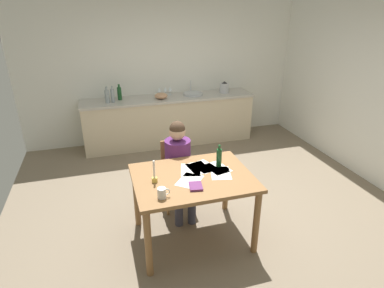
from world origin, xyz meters
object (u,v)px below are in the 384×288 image
at_px(wine_glass_by_kettle, 165,89).
at_px(dining_table, 193,185).
at_px(person_seated, 179,163).
at_px(bottle_wine_red, 119,93).
at_px(bottle_vinegar, 113,95).
at_px(stovetop_kettle, 224,88).
at_px(coffee_mug, 162,193).
at_px(candlestick, 154,176).
at_px(mixing_bowl, 161,96).
at_px(wine_bottle_on_table, 219,157).
at_px(sink_unit, 193,94).
at_px(chair_at_table, 177,171).
at_px(wine_glass_near_sink, 170,89).
at_px(wine_glass_back_left, 159,90).
at_px(bottle_oil, 107,96).
at_px(book_magazine, 196,186).

bearing_deg(wine_glass_by_kettle, dining_table, -96.66).
height_order(person_seated, bottle_wine_red, person_seated).
distance_m(bottle_vinegar, stovetop_kettle, 2.09).
xyz_separation_m(coffee_mug, wine_glass_by_kettle, (0.73, 3.23, 0.16)).
xyz_separation_m(person_seated, coffee_mug, (-0.39, -0.88, 0.17)).
height_order(candlestick, bottle_vinegar, bottle_vinegar).
bearing_deg(mixing_bowl, bottle_vinegar, 178.69).
bearing_deg(wine_glass_by_kettle, wine_bottle_on_table, -89.93).
xyz_separation_m(sink_unit, bottle_vinegar, (-1.46, -0.06, 0.10)).
height_order(chair_at_table, bottle_wine_red, bottle_wine_red).
bearing_deg(wine_glass_near_sink, bottle_vinegar, -169.01).
distance_m(wine_glass_near_sink, wine_glass_back_left, 0.20).
bearing_deg(mixing_bowl, bottle_oil, 179.80).
bearing_deg(candlestick, stovetop_kettle, 56.07).
bearing_deg(bottle_wine_red, stovetop_kettle, -1.98).
height_order(chair_at_table, bottle_oil, bottle_oil).
xyz_separation_m(book_magazine, bottle_wine_red, (-0.46, 3.06, 0.21)).
bearing_deg(mixing_bowl, wine_glass_near_sink, 45.89).
height_order(bottle_wine_red, mixing_bowl, bottle_wine_red).
xyz_separation_m(chair_at_table, wine_glass_back_left, (0.23, 2.20, 0.52)).
height_order(book_magazine, stovetop_kettle, stovetop_kettle).
bearing_deg(wine_glass_by_kettle, bottle_oil, -168.21).
relative_size(dining_table, bottle_oil, 4.46).
distance_m(wine_bottle_on_table, wine_glass_near_sink, 2.79).
relative_size(dining_table, coffee_mug, 10.25).
bearing_deg(wine_glass_by_kettle, stovetop_kettle, -7.64).
height_order(mixing_bowl, wine_glass_by_kettle, wine_glass_by_kettle).
bearing_deg(chair_at_table, wine_glass_near_sink, 78.92).
relative_size(wine_bottle_on_table, sink_unit, 0.72).
bearing_deg(book_magazine, coffee_mug, -156.36).
xyz_separation_m(sink_unit, bottle_wine_red, (-1.34, 0.06, 0.09)).
bearing_deg(wine_glass_near_sink, stovetop_kettle, -8.30).
bearing_deg(wine_bottle_on_table, wine_glass_near_sink, 88.21).
bearing_deg(book_magazine, bottle_oil, 113.14).
bearing_deg(wine_glass_back_left, dining_table, -94.50).
height_order(bottle_vinegar, bottle_wine_red, bottle_vinegar).
distance_m(bottle_oil, wine_glass_near_sink, 1.17).
distance_m(chair_at_table, person_seated, 0.24).
relative_size(chair_at_table, bottle_oil, 3.10).
bearing_deg(wine_glass_near_sink, book_magazine, -98.46).
relative_size(chair_at_table, wine_glass_by_kettle, 5.67).
distance_m(candlestick, wine_glass_near_sink, 3.05).
distance_m(candlestick, sink_unit, 3.05).
bearing_deg(person_seated, dining_table, -89.58).
distance_m(dining_table, bottle_oil, 2.82).
bearing_deg(wine_bottle_on_table, book_magazine, -136.71).
bearing_deg(mixing_bowl, stovetop_kettle, 3.44).
height_order(coffee_mug, wine_glass_back_left, wine_glass_back_left).
bearing_deg(person_seated, coffee_mug, -113.77).
relative_size(candlestick, mixing_bowl, 1.04).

